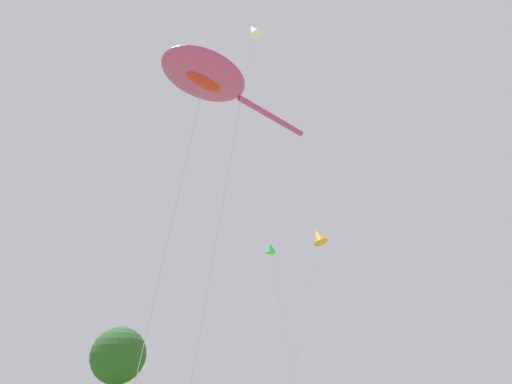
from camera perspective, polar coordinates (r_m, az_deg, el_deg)
big_show_kite at (r=22.46m, az=-6.62°, el=15.12°), size 9.91×4.32×17.39m
small_kite_streamer_purple at (r=25.16m, az=8.40°, el=-6.00°), size 4.26×1.51×11.41m
small_kite_box_yellow at (r=23.88m, az=-0.42°, el=20.70°), size 2.06×2.40×20.19m
small_kite_tiny_distant at (r=30.98m, az=1.95°, el=-7.65°), size 2.01×3.58×12.71m
tree_shrub_far at (r=59.99m, az=-18.11°, el=-20.28°), size 6.96×6.96×11.50m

